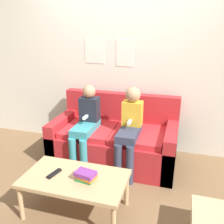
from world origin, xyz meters
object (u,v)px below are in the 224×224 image
at_px(couch, 115,140).
at_px(coffee_table, 75,181).
at_px(person_left, 86,123).
at_px(tv_remote, 54,173).
at_px(person_right, 130,126).

height_order(couch, coffee_table, couch).
bearing_deg(person_left, tv_remote, -88.00).
bearing_deg(person_left, coffee_table, -74.93).
height_order(couch, tv_remote, couch).
relative_size(coffee_table, person_right, 0.93).
xyz_separation_m(couch, person_left, (-0.32, -0.21, 0.30)).
xyz_separation_m(couch, coffee_table, (-0.09, -1.08, 0.07)).
xyz_separation_m(coffee_table, person_left, (-0.24, 0.88, 0.23)).
bearing_deg(tv_remote, couch, 88.95).
bearing_deg(tv_remote, person_left, 105.75).
distance_m(person_left, person_right, 0.56).
bearing_deg(person_right, tv_remote, -120.59).
distance_m(couch, coffee_table, 1.09).
relative_size(person_right, tv_remote, 6.01).
relative_size(couch, coffee_table, 1.64).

